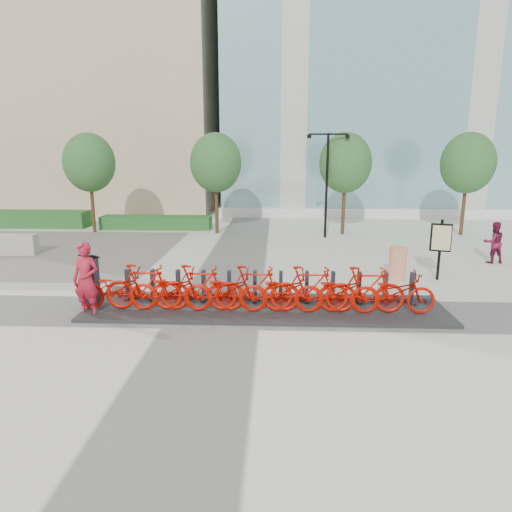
{
  "coord_description": "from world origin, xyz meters",
  "views": [
    {
      "loc": [
        1.57,
        -11.35,
        4.16
      ],
      "look_at": [
        1.0,
        1.5,
        1.2
      ],
      "focal_mm": 32.0,
      "sensor_mm": 36.0,
      "label": 1
    }
  ],
  "objects_px": {
    "pedestrian": "(494,242)",
    "construction_barrel": "(398,263)",
    "bike_0": "(117,289)",
    "worker_red": "(86,280)",
    "jersey_barrier": "(10,244)",
    "map_sign": "(441,240)",
    "kiosk": "(91,280)"
  },
  "relations": [
    {
      "from": "bike_0",
      "to": "construction_barrel",
      "type": "relative_size",
      "value": 1.92
    },
    {
      "from": "bike_0",
      "to": "kiosk",
      "type": "height_order",
      "value": "kiosk"
    },
    {
      "from": "bike_0",
      "to": "jersey_barrier",
      "type": "height_order",
      "value": "bike_0"
    },
    {
      "from": "jersey_barrier",
      "to": "map_sign",
      "type": "relative_size",
      "value": 1.07
    },
    {
      "from": "bike_0",
      "to": "map_sign",
      "type": "distance_m",
      "value": 10.2
    },
    {
      "from": "worker_red",
      "to": "construction_barrel",
      "type": "bearing_deg",
      "value": 33.94
    },
    {
      "from": "jersey_barrier",
      "to": "kiosk",
      "type": "bearing_deg",
      "value": -50.91
    },
    {
      "from": "pedestrian",
      "to": "map_sign",
      "type": "bearing_deg",
      "value": 35.98
    },
    {
      "from": "construction_barrel",
      "to": "jersey_barrier",
      "type": "relative_size",
      "value": 0.51
    },
    {
      "from": "kiosk",
      "to": "jersey_barrier",
      "type": "relative_size",
      "value": 0.65
    },
    {
      "from": "jersey_barrier",
      "to": "map_sign",
      "type": "bearing_deg",
      "value": -15.39
    },
    {
      "from": "bike_0",
      "to": "worker_red",
      "type": "height_order",
      "value": "worker_red"
    },
    {
      "from": "jersey_barrier",
      "to": "construction_barrel",
      "type": "bearing_deg",
      "value": -16.4
    },
    {
      "from": "construction_barrel",
      "to": "map_sign",
      "type": "distance_m",
      "value": 1.56
    },
    {
      "from": "construction_barrel",
      "to": "map_sign",
      "type": "xyz_separation_m",
      "value": [
        1.34,
        0.02,
        0.79
      ]
    },
    {
      "from": "kiosk",
      "to": "construction_barrel",
      "type": "height_order",
      "value": "kiosk"
    },
    {
      "from": "kiosk",
      "to": "bike_0",
      "type": "bearing_deg",
      "value": -21.73
    },
    {
      "from": "bike_0",
      "to": "pedestrian",
      "type": "bearing_deg",
      "value": -64.17
    },
    {
      "from": "kiosk",
      "to": "pedestrian",
      "type": "bearing_deg",
      "value": 27.68
    },
    {
      "from": "pedestrian",
      "to": "map_sign",
      "type": "height_order",
      "value": "map_sign"
    },
    {
      "from": "kiosk",
      "to": "jersey_barrier",
      "type": "distance_m",
      "value": 8.58
    },
    {
      "from": "bike_0",
      "to": "kiosk",
      "type": "xyz_separation_m",
      "value": [
        -0.85,
        0.42,
        0.12
      ]
    },
    {
      "from": "worker_red",
      "to": "construction_barrel",
      "type": "relative_size",
      "value": 1.77
    },
    {
      "from": "bike_0",
      "to": "jersey_barrier",
      "type": "relative_size",
      "value": 0.97
    },
    {
      "from": "worker_red",
      "to": "construction_barrel",
      "type": "xyz_separation_m",
      "value": [
        8.86,
        3.85,
        -0.42
      ]
    },
    {
      "from": "pedestrian",
      "to": "construction_barrel",
      "type": "height_order",
      "value": "pedestrian"
    },
    {
      "from": "pedestrian",
      "to": "worker_red",
      "type": "bearing_deg",
      "value": 21.13
    },
    {
      "from": "construction_barrel",
      "to": "jersey_barrier",
      "type": "bearing_deg",
      "value": 168.3
    },
    {
      "from": "construction_barrel",
      "to": "bike_0",
      "type": "bearing_deg",
      "value": -156.83
    },
    {
      "from": "kiosk",
      "to": "pedestrian",
      "type": "relative_size",
      "value": 0.89
    },
    {
      "from": "construction_barrel",
      "to": "kiosk",
      "type": "bearing_deg",
      "value": -161.17
    },
    {
      "from": "kiosk",
      "to": "map_sign",
      "type": "relative_size",
      "value": 0.7
    }
  ]
}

